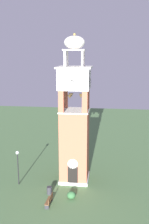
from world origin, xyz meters
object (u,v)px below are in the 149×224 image
(lamp_post, at_px, (18,161))
(clock_tower, at_px, (74,124))
(trash_bin, at_px, (49,190))
(park_bench, at_px, (49,200))

(lamp_post, bearing_deg, clock_tower, 17.84)
(clock_tower, xyz_separation_m, trash_bin, (-2.17, -3.60, -6.18))
(lamp_post, xyz_separation_m, trash_bin, (3.84, -1.67, -2.30))
(clock_tower, height_order, lamp_post, clock_tower)
(trash_bin, bearing_deg, park_bench, -77.43)
(clock_tower, bearing_deg, trash_bin, -121.06)
(park_bench, bearing_deg, trash_bin, 102.57)
(park_bench, height_order, trash_bin, park_bench)
(park_bench, bearing_deg, lamp_post, 139.33)
(clock_tower, xyz_separation_m, park_bench, (-1.72, -5.61, -6.10))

